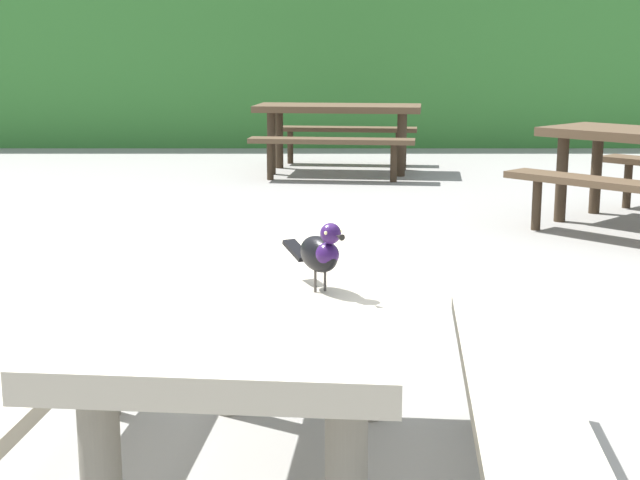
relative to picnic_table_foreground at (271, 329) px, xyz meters
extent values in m
plane|color=gray|center=(-0.07, 0.25, -0.56)|extent=(60.00, 60.00, 0.00)
cube|color=#387A33|center=(-0.07, 10.93, 0.44)|extent=(28.00, 1.82, 1.99)
cube|color=#B2A893|center=(0.00, 0.00, 0.15)|extent=(0.93, 1.86, 0.07)
cylinder|color=slate|center=(-0.20, 0.72, -0.22)|extent=(0.09, 0.09, 0.67)
cylinder|color=slate|center=(0.33, 0.67, -0.22)|extent=(0.09, 0.09, 0.67)
cube|color=#B2A893|center=(-0.70, 0.07, -0.14)|extent=(0.44, 1.73, 0.05)
cylinder|color=slate|center=(-0.64, 0.70, -0.36)|extent=(0.07, 0.07, 0.39)
cube|color=#B2A893|center=(0.70, -0.07, -0.14)|extent=(0.44, 1.73, 0.05)
cylinder|color=slate|center=(0.76, 0.57, -0.36)|extent=(0.07, 0.07, 0.39)
ellipsoid|color=black|center=(0.14, -0.27, 0.28)|extent=(0.13, 0.17, 0.09)
ellipsoid|color=#2D144C|center=(0.16, -0.30, 0.29)|extent=(0.08, 0.09, 0.06)
sphere|color=#2D144C|center=(0.17, -0.32, 0.34)|extent=(0.05, 0.05, 0.05)
sphere|color=#EAE08C|center=(0.19, -0.32, 0.35)|extent=(0.01, 0.01, 0.01)
sphere|color=#EAE08C|center=(0.16, -0.34, 0.35)|extent=(0.01, 0.01, 0.01)
cone|color=black|center=(0.19, -0.36, 0.34)|extent=(0.03, 0.03, 0.02)
cube|color=black|center=(0.08, -0.16, 0.27)|extent=(0.08, 0.10, 0.04)
cylinder|color=#47423D|center=(0.16, -0.27, 0.21)|extent=(0.01, 0.01, 0.05)
cylinder|color=#47423D|center=(0.13, -0.28, 0.21)|extent=(0.01, 0.01, 0.05)
cylinder|color=#382B1D|center=(2.04, 4.60, -0.22)|extent=(0.09, 0.09, 0.67)
cylinder|color=#382B1D|center=(2.43, 4.97, -0.22)|extent=(0.09, 0.09, 0.67)
cube|color=brown|center=(2.22, 3.80, -0.14)|extent=(1.39, 1.42, 0.05)
cylinder|color=#382B1D|center=(1.77, 4.26, -0.36)|extent=(0.07, 0.07, 0.39)
cylinder|color=#382B1D|center=(2.78, 5.23, -0.36)|extent=(0.07, 0.07, 0.39)
cube|color=brown|center=(0.34, 7.56, 0.15)|extent=(1.88, 0.97, 0.07)
cylinder|color=#382B1D|center=(1.01, 7.22, -0.22)|extent=(0.09, 0.09, 0.67)
cylinder|color=#382B1D|center=(1.07, 7.74, -0.22)|extent=(0.09, 0.09, 0.67)
cylinder|color=#382B1D|center=(-0.38, 7.38, -0.22)|extent=(0.09, 0.09, 0.67)
cylinder|color=#382B1D|center=(-0.32, 7.91, -0.22)|extent=(0.09, 0.09, 0.67)
cube|color=brown|center=(0.26, 6.87, -0.14)|extent=(1.73, 0.48, 0.05)
cylinder|color=#382B1D|center=(0.90, 6.79, -0.36)|extent=(0.07, 0.07, 0.39)
cylinder|color=#382B1D|center=(-0.37, 6.94, -0.36)|extent=(0.07, 0.07, 0.39)
cube|color=brown|center=(0.43, 8.26, -0.14)|extent=(1.73, 0.48, 0.05)
cylinder|color=#382B1D|center=(1.06, 8.18, -0.36)|extent=(0.07, 0.07, 0.39)
cylinder|color=#382B1D|center=(-0.21, 8.33, -0.36)|extent=(0.07, 0.07, 0.39)
camera|label=1|loc=(0.14, -2.50, 0.78)|focal=51.18mm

